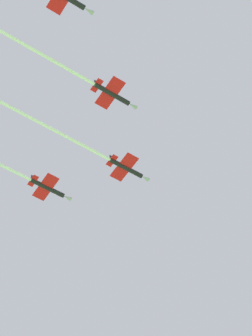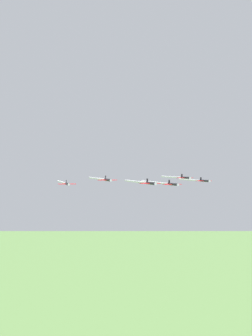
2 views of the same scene
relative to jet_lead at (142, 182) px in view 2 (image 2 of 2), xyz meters
The scene contains 6 objects.
jet_lead is the anchor object (origin of this frame).
jet_port_inner 25.99m from the jet_lead, 19.80° to the left, with size 31.05×55.74×2.80m.
jet_starboard_inner 25.58m from the jet_lead, 104.88° to the left, with size 30.44×54.59×2.80m.
jet_port_outer 50.88m from the jet_lead, 18.71° to the left, with size 24.12×42.75×2.80m.
jet_starboard_outer 55.71m from the jet_lead, 100.61° to the left, with size 31.28×56.17×2.80m.
jet_center_rear 70.66m from the jet_lead, 14.26° to the left, with size 24.42×43.31×2.80m.
Camera 2 is at (-117.25, -139.64, 157.86)m, focal length 42.62 mm.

